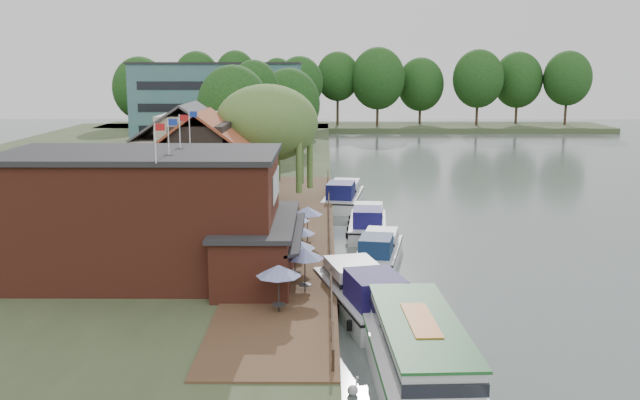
{
  "coord_description": "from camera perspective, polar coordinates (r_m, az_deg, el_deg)",
  "views": [
    {
      "loc": [
        -5.63,
        -40.42,
        13.08
      ],
      "look_at": [
        -6.0,
        12.0,
        3.0
      ],
      "focal_mm": 40.0,
      "sensor_mm": 36.0,
      "label": 1
    }
  ],
  "objects": [
    {
      "name": "ground",
      "position": [
        42.86,
        7.99,
        -7.0
      ],
      "size": [
        260.0,
        260.0,
        0.0
      ],
      "primitive_type": "plane",
      "color": "#525E5B",
      "rests_on": "ground"
    },
    {
      "name": "umbrella_3",
      "position": [
        43.39,
        -1.77,
        -3.52
      ],
      "size": [
        2.12,
        2.12,
        2.38
      ],
      "primitive_type": null,
      "color": "#1C389A",
      "rests_on": "quay_deck"
    },
    {
      "name": "umbrella_0",
      "position": [
        35.03,
        -3.33,
        -7.08
      ],
      "size": [
        2.22,
        2.22,
        2.38
      ],
      "primitive_type": null,
      "color": "navy",
      "rests_on": "quay_deck"
    },
    {
      "name": "umbrella_5",
      "position": [
        48.81,
        -1.0,
        -1.89
      ],
      "size": [
        2.12,
        2.12,
        2.38
      ],
      "primitive_type": null,
      "color": "#1C329A",
      "rests_on": "quay_deck"
    },
    {
      "name": "bank_tree_2",
      "position": [
        100.61,
        -2.49,
        7.26
      ],
      "size": [
        8.68,
        8.68,
        11.49
      ],
      "primitive_type": null,
      "color": "#143811",
      "rests_on": "land_bank"
    },
    {
      "name": "willow",
      "position": [
        60.01,
        -4.26,
        4.28
      ],
      "size": [
        8.6,
        8.6,
        10.43
      ],
      "primitive_type": null,
      "color": "#476B2D",
      "rests_on": "land_bank"
    },
    {
      "name": "bank_tree_5",
      "position": [
        135.92,
        -3.41,
        8.54
      ],
      "size": [
        6.13,
        6.13,
        13.13
      ],
      "primitive_type": null,
      "color": "#143811",
      "rests_on": "land_bank"
    },
    {
      "name": "umbrella_2",
      "position": [
        40.05,
        -2.03,
        -4.75
      ],
      "size": [
        2.33,
        2.33,
        2.38
      ],
      "primitive_type": null,
      "color": "navy",
      "rests_on": "quay_deck"
    },
    {
      "name": "hotel_block",
      "position": [
        111.79,
        -8.09,
        7.74
      ],
      "size": [
        25.4,
        12.4,
        12.3
      ],
      "primitive_type": null,
      "color": "#38666B",
      "rests_on": "land_bank"
    },
    {
      "name": "cottage_b",
      "position": [
        66.06,
        -10.41,
        3.9
      ],
      "size": [
        9.6,
        8.6,
        8.5
      ],
      "primitive_type": null,
      "color": "beige",
      "rests_on": "land_bank"
    },
    {
      "name": "cruiser_0",
      "position": [
        38.23,
        3.43,
        -7.02
      ],
      "size": [
        6.12,
        11.43,
        2.68
      ],
      "primitive_type": null,
      "rotation": [
        0.0,
        0.0,
        0.25
      ],
      "color": "silver",
      "rests_on": "ground"
    },
    {
      "name": "quay_deck",
      "position": [
        51.89,
        -2.23,
        -2.53
      ],
      "size": [
        6.0,
        50.0,
        0.1
      ],
      "primitive_type": "cube",
      "color": "#47301E",
      "rests_on": "land_bank"
    },
    {
      "name": "cruiser_1",
      "position": [
        47.59,
        4.72,
        -3.74
      ],
      "size": [
        4.56,
        9.56,
        2.19
      ],
      "primitive_type": null,
      "rotation": [
        0.0,
        0.0,
        -0.18
      ],
      "color": "silver",
      "rests_on": "ground"
    },
    {
      "name": "umbrella_1",
      "position": [
        38.01,
        -1.21,
        -5.62
      ],
      "size": [
        2.06,
        2.06,
        2.38
      ],
      "primitive_type": null,
      "color": "navy",
      "rests_on": "quay_deck"
    },
    {
      "name": "quay_rail",
      "position": [
        52.22,
        0.76,
        -1.93
      ],
      "size": [
        0.2,
        49.0,
        1.0
      ],
      "primitive_type": null,
      "color": "black",
      "rests_on": "land_bank"
    },
    {
      "name": "tour_boat",
      "position": [
        29.36,
        8.22,
        -12.52
      ],
      "size": [
        4.48,
        13.69,
        2.95
      ],
      "primitive_type": null,
      "rotation": [
        0.0,
        0.0,
        0.05
      ],
      "color": "silver",
      "rests_on": "ground"
    },
    {
      "name": "bank_tree_1",
      "position": [
        92.26,
        -5.27,
        7.23
      ],
      "size": [
        6.19,
        6.19,
        12.56
      ],
      "primitive_type": null,
      "color": "#143811",
      "rests_on": "land_bank"
    },
    {
      "name": "bank_tree_4",
      "position": [
        126.57,
        -1.63,
        8.44
      ],
      "size": [
        8.19,
        8.19,
        13.37
      ],
      "primitive_type": null,
      "color": "#143811",
      "rests_on": "land_bank"
    },
    {
      "name": "bank_tree_3",
      "position": [
        118.83,
        -5.84,
        7.44
      ],
      "size": [
        6.0,
        6.0,
        10.1
      ],
      "primitive_type": null,
      "color": "#143811",
      "rests_on": "land_bank"
    },
    {
      "name": "cruiser_2",
      "position": [
        55.54,
        3.85,
        -1.51
      ],
      "size": [
        3.84,
        9.96,
        2.36
      ],
      "primitive_type": null,
      "rotation": [
        0.0,
        0.0,
        -0.07
      ],
      "color": "silver",
      "rests_on": "ground"
    },
    {
      "name": "bank_tree_0",
      "position": [
        82.96,
        -6.92,
        6.59
      ],
      "size": [
        8.34,
        8.34,
        11.96
      ],
      "primitive_type": null,
      "color": "#143811",
      "rests_on": "land_bank"
    },
    {
      "name": "umbrella_4",
      "position": [
        46.87,
        -2.05,
        -2.44
      ],
      "size": [
        2.04,
        2.04,
        2.38
      ],
      "primitive_type": null,
      "color": "navy",
      "rests_on": "quay_deck"
    },
    {
      "name": "swan",
      "position": [
        29.57,
        2.64,
        -14.91
      ],
      "size": [
        0.44,
        0.44,
        0.44
      ],
      "primitive_type": "sphere",
      "color": "white",
      "rests_on": "ground"
    },
    {
      "name": "land_bank",
      "position": [
        80.25,
        -17.28,
        1.37
      ],
      "size": [
        50.0,
        140.0,
        1.0
      ],
      "primitive_type": "cube",
      "color": "#384728",
      "rests_on": "ground"
    },
    {
      "name": "cottage_a",
      "position": [
        55.77,
        -9.28,
        2.67
      ],
      "size": [
        8.6,
        7.6,
        8.5
      ],
      "primitive_type": null,
      "color": "black",
      "rests_on": "land_bank"
    },
    {
      "name": "pub",
      "position": [
        41.17,
        -11.34,
        -1.15
      ],
      "size": [
        20.0,
        11.0,
        7.3
      ],
      "primitive_type": null,
      "color": "maroon",
      "rests_on": "land_bank"
    },
    {
      "name": "cruiser_3",
      "position": [
        66.18,
        1.89,
        0.6
      ],
      "size": [
        4.87,
        10.77,
        2.54
      ],
      "primitive_type": null,
      "rotation": [
        0.0,
        0.0,
        -0.15
      ],
      "color": "silver",
      "rests_on": "ground"
    },
    {
      "name": "cottage_c",
      "position": [
        74.31,
        -6.09,
        4.77
      ],
      "size": [
        7.6,
        7.6,
        8.5
      ],
      "primitive_type": null,
      "color": "black",
      "rests_on": "land_bank"
    }
  ]
}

